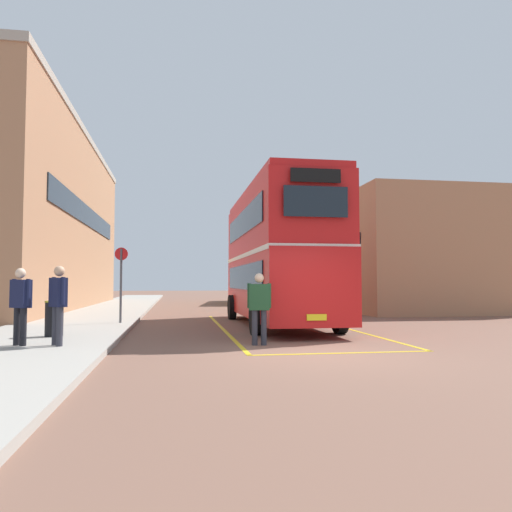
% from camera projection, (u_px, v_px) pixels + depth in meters
% --- Properties ---
extents(ground_plane, '(135.60, 135.60, 0.00)m').
position_uv_depth(ground_plane, '(239.00, 313.00, 24.56)').
color(ground_plane, brown).
extents(sidewalk_left, '(4.00, 57.60, 0.14)m').
position_uv_depth(sidewalk_left, '(110.00, 310.00, 25.90)').
color(sidewalk_left, '#A39E93').
rests_on(sidewalk_left, ground).
extents(brick_building_left, '(5.78, 24.47, 9.97)m').
position_uv_depth(brick_building_left, '(36.00, 221.00, 28.01)').
color(brick_building_left, '#AD7A56').
rests_on(brick_building_left, ground).
extents(depot_building_right, '(8.60, 15.26, 6.07)m').
position_uv_depth(depot_building_right, '(393.00, 257.00, 29.73)').
color(depot_building_right, '#AD7A56').
rests_on(depot_building_right, ground).
extents(double_decker_bus, '(2.80, 10.04, 4.75)m').
position_uv_depth(double_decker_bus, '(277.00, 254.00, 17.64)').
color(double_decker_bus, black).
rests_on(double_decker_bus, ground).
extents(single_deck_bus, '(3.69, 9.61, 3.02)m').
position_uv_depth(single_deck_bus, '(252.00, 281.00, 37.06)').
color(single_deck_bus, black).
rests_on(single_deck_bus, ground).
extents(pedestrian_boarding, '(0.58, 0.28, 1.74)m').
position_uv_depth(pedestrian_boarding, '(259.00, 303.00, 12.04)').
color(pedestrian_boarding, '#2D2D38').
rests_on(pedestrian_boarding, ground).
extents(pedestrian_waiting_near, '(0.46, 0.53, 1.74)m').
position_uv_depth(pedestrian_waiting_near, '(58.00, 299.00, 10.84)').
color(pedestrian_waiting_near, '#2D2D38').
rests_on(pedestrian_waiting_near, sidewalk_left).
extents(pedestrian_waiting_far, '(0.51, 0.47, 1.69)m').
position_uv_depth(pedestrian_waiting_far, '(21.00, 301.00, 10.86)').
color(pedestrian_waiting_far, black).
rests_on(pedestrian_waiting_far, sidewalk_left).
extents(litter_bin, '(0.47, 0.47, 0.91)m').
position_uv_depth(litter_bin, '(54.00, 318.00, 12.68)').
color(litter_bin, black).
rests_on(litter_bin, sidewalk_left).
extents(bus_stop_sign, '(0.44, 0.08, 2.58)m').
position_uv_depth(bus_stop_sign, '(121.00, 277.00, 17.02)').
color(bus_stop_sign, '#4C4C51').
rests_on(bus_stop_sign, sidewalk_left).
extents(bay_marking_yellow, '(4.16, 12.02, 0.01)m').
position_uv_depth(bay_marking_yellow, '(289.00, 330.00, 15.65)').
color(bay_marking_yellow, gold).
rests_on(bay_marking_yellow, ground).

